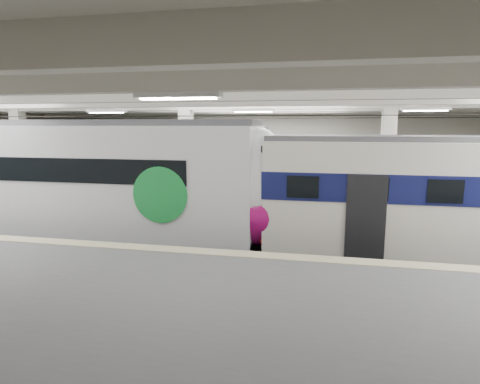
# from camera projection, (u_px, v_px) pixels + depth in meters

# --- Properties ---
(station_hall) EXTENTS (36.00, 24.00, 5.75)m
(station_hall) POSITION_uv_depth(u_px,v_px,m) (231.00, 166.00, 11.62)
(station_hall) COLOR black
(station_hall) RESTS_ON ground
(modern_emu) EXTENTS (14.27, 2.95, 4.58)m
(modern_emu) POSITION_uv_depth(u_px,v_px,m) (115.00, 186.00, 14.39)
(modern_emu) COLOR white
(modern_emu) RESTS_ON ground
(older_rer) EXTENTS (12.21, 2.70, 4.08)m
(older_rer) POSITION_uv_depth(u_px,v_px,m) (464.00, 201.00, 12.12)
(older_rer) COLOR white
(older_rer) RESTS_ON ground
(far_train) EXTENTS (13.57, 3.09, 4.33)m
(far_train) POSITION_uv_depth(u_px,v_px,m) (132.00, 168.00, 20.12)
(far_train) COLOR white
(far_train) RESTS_ON ground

